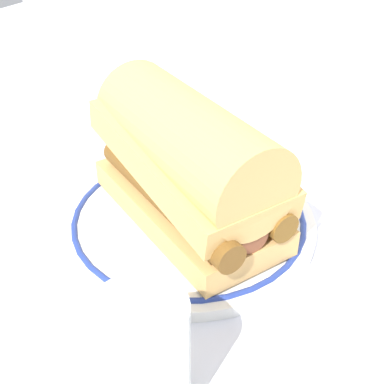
% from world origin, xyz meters
% --- Properties ---
extents(ground_plane, '(1.50, 1.50, 0.00)m').
position_xyz_m(ground_plane, '(0.00, 0.00, 0.00)').
color(ground_plane, silver).
extents(plate, '(0.25, 0.25, 0.01)m').
position_xyz_m(plate, '(0.00, 0.03, 0.01)').
color(plate, white).
rests_on(plate, ground_plane).
extents(sausage_sandwich, '(0.23, 0.16, 0.13)m').
position_xyz_m(sausage_sandwich, '(0.00, 0.03, 0.08)').
color(sausage_sandwich, tan).
rests_on(sausage_sandwich, plate).
extents(drinking_glass, '(0.06, 0.06, 0.10)m').
position_xyz_m(drinking_glass, '(0.10, -0.14, 0.04)').
color(drinking_glass, silver).
rests_on(drinking_glass, ground_plane).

